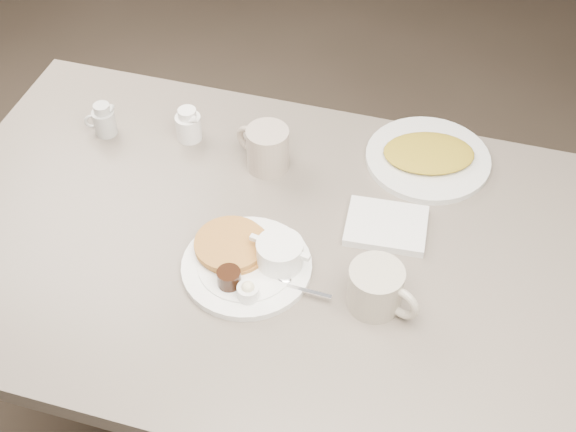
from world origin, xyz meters
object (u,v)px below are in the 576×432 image
(main_plate, at_px, (251,260))
(coffee_mug_near, at_px, (377,288))
(diner_table, at_px, (285,299))
(creamer_left, at_px, (104,120))
(creamer_right, at_px, (188,125))
(coffee_mug_far, at_px, (266,148))
(hash_plate, at_px, (428,157))

(main_plate, bearing_deg, coffee_mug_near, -4.43)
(diner_table, height_order, main_plate, main_plate)
(main_plate, relative_size, coffee_mug_near, 2.08)
(creamer_left, bearing_deg, creamer_right, 11.42)
(coffee_mug_far, relative_size, creamer_left, 1.78)
(creamer_left, height_order, hash_plate, creamer_left)
(coffee_mug_far, bearing_deg, diner_table, -64.11)
(main_plate, height_order, coffee_mug_far, coffee_mug_far)
(coffee_mug_near, height_order, coffee_mug_far, coffee_mug_far)
(hash_plate, bearing_deg, creamer_left, -171.48)
(coffee_mug_far, distance_m, creamer_right, 0.20)
(creamer_left, bearing_deg, main_plate, -33.11)
(coffee_mug_far, bearing_deg, coffee_mug_near, -44.92)
(creamer_right, distance_m, hash_plate, 0.54)
(main_plate, bearing_deg, diner_table, 54.22)
(coffee_mug_near, xyz_separation_m, hash_plate, (0.03, 0.42, -0.03))
(main_plate, height_order, hash_plate, main_plate)
(coffee_mug_near, bearing_deg, creamer_right, 145.49)
(coffee_mug_far, relative_size, hash_plate, 0.42)
(main_plate, relative_size, creamer_left, 4.08)
(creamer_right, height_order, hash_plate, creamer_right)
(coffee_mug_near, distance_m, creamer_right, 0.62)
(coffee_mug_near, distance_m, coffee_mug_far, 0.44)
(creamer_left, bearing_deg, coffee_mug_near, -23.98)
(diner_table, xyz_separation_m, hash_plate, (0.23, 0.33, 0.18))
(diner_table, xyz_separation_m, creamer_left, (-0.50, 0.22, 0.21))
(main_plate, xyz_separation_m, hash_plate, (0.28, 0.40, -0.01))
(coffee_mug_far, distance_m, hash_plate, 0.36)
(coffee_mug_far, xyz_separation_m, creamer_left, (-0.39, 0.00, -0.01))
(coffee_mug_far, distance_m, creamer_left, 0.39)
(coffee_mug_near, bearing_deg, diner_table, 156.42)
(creamer_right, relative_size, hash_plate, 0.23)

